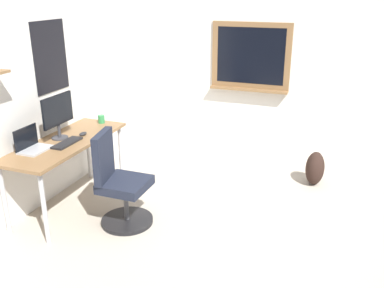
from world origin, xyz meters
TOP-DOWN VIEW (x-y plane):
  - ground_plane at (0.00, 0.00)m, footprint 5.20×5.20m
  - wall_back at (-0.00, 2.45)m, footprint 5.00×0.30m
  - wall_right at (2.45, 0.03)m, footprint 0.22×5.00m
  - desk at (-0.01, 2.08)m, footprint 1.51×0.57m
  - office_chair at (-0.14, 1.41)m, footprint 0.52×0.53m
  - laptop at (-0.35, 2.22)m, footprint 0.31×0.21m
  - monitor_primary at (0.03, 2.18)m, footprint 0.46×0.17m
  - keyboard at (-0.08, 2.01)m, footprint 0.37×0.13m
  - computer_mouse at (0.20, 2.01)m, footprint 0.10×0.06m
  - coffee_mug at (0.65, 2.06)m, footprint 0.08×0.08m
  - backpack at (1.46, -0.33)m, footprint 0.32×0.22m

SIDE VIEW (x-z plane):
  - ground_plane at x=0.00m, z-range 0.00..0.00m
  - backpack at x=1.46m, z-range 0.00..0.41m
  - office_chair at x=-0.14m, z-range -0.07..0.88m
  - desk at x=-0.01m, z-range 0.30..1.04m
  - keyboard at x=-0.08m, z-range 0.75..0.77m
  - computer_mouse at x=0.20m, z-range 0.75..0.78m
  - coffee_mug at x=0.65m, z-range 0.75..0.84m
  - laptop at x=-0.35m, z-range 0.69..0.92m
  - monitor_primary at x=0.03m, z-range 0.79..1.25m
  - wall_right at x=2.45m, z-range 0.00..2.60m
  - wall_back at x=0.00m, z-range 0.00..2.60m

